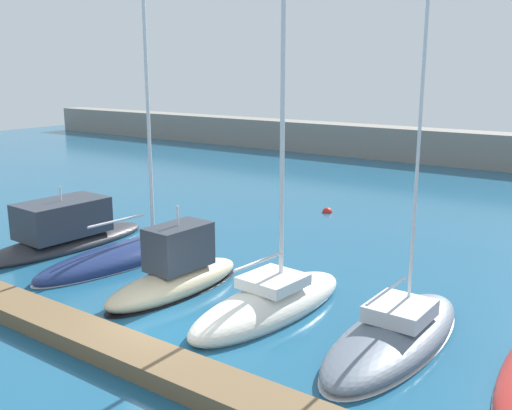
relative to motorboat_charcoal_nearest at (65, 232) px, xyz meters
name	(u,v)px	position (x,y,z in m)	size (l,w,h in m)	color
ground_plane	(174,331)	(10.26, -3.63, -0.68)	(120.00, 120.00, 0.00)	#1E567A
dock_pier	(121,350)	(10.26, -5.76, -0.43)	(26.73, 1.47, 0.50)	brown
breakwater_seawall	(493,151)	(10.26, 33.76, 0.76)	(108.00, 2.87, 2.87)	gray
motorboat_charcoal_nearest	(65,232)	(0.00, 0.00, 0.00)	(3.04, 8.63, 3.14)	#2D2D33
sailboat_navy_second	(131,252)	(3.87, 0.46, -0.37)	(3.17, 9.33, 19.96)	navy
motorboat_sand_third	(176,273)	(7.96, -1.06, 0.01)	(2.31, 6.29, 3.41)	beige
sailboat_ivory_fourth	(270,301)	(11.84, -0.64, -0.31)	(3.00, 7.42, 14.67)	silver
sailboat_slate_fifth	(395,333)	(16.13, -0.37, -0.37)	(2.69, 7.73, 16.20)	slate
mooring_buoy_red	(327,212)	(6.66, 12.67, -0.68)	(0.57, 0.57, 0.57)	red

